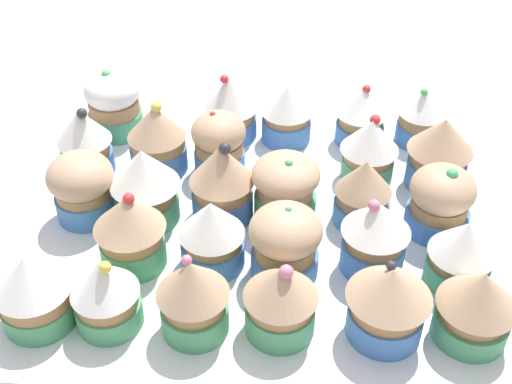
{
  "coord_description": "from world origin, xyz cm",
  "views": [
    {
      "loc": [
        -2.78,
        48.35,
        43.79
      ],
      "look_at": [
        0.0,
        0.0,
        4.2
      ],
      "focal_mm": 46.14,
      "sensor_mm": 36.0,
      "label": 1
    }
  ],
  "objects_px": {
    "cupcake_0": "(422,116)",
    "cupcake_15": "(82,186)",
    "cupcake_12": "(285,189)",
    "cupcake_20": "(130,230)",
    "cupcake_24": "(193,296)",
    "cupcake_25": "(105,293)",
    "cupcake_4": "(114,103)",
    "cupcake_1": "(361,115)",
    "cupcake_23": "(281,299)",
    "cupcake_9": "(84,140)",
    "cupcake_2": "(287,113)",
    "cupcake_11": "(364,194)",
    "cupcake_19": "(212,233)",
    "baking_tray": "(256,220)",
    "cupcake_26": "(33,289)",
    "cupcake_3": "(230,106)",
    "cupcake_10": "(440,200)",
    "cupcake_17": "(375,235)",
    "cupcake_16": "(462,252)",
    "cupcake_14": "(145,183)",
    "cupcake_5": "(440,151)",
    "cupcake_13": "(222,179)",
    "cupcake_22": "(388,300)",
    "cupcake_8": "(157,138)",
    "cupcake_18": "(285,242)",
    "cupcake_6": "(369,148)",
    "cupcake_21": "(477,304)"
  },
  "relations": [
    {
      "from": "cupcake_16",
      "to": "cupcake_25",
      "type": "xyz_separation_m",
      "value": [
        0.29,
        0.06,
        0.0
      ]
    },
    {
      "from": "cupcake_15",
      "to": "cupcake_17",
      "type": "distance_m",
      "value": 0.28
    },
    {
      "from": "cupcake_10",
      "to": "cupcake_11",
      "type": "xyz_separation_m",
      "value": [
        0.07,
        -0.0,
        0.0
      ]
    },
    {
      "from": "cupcake_17",
      "to": "cupcake_25",
      "type": "bearing_deg",
      "value": 19.15
    },
    {
      "from": "cupcake_12",
      "to": "cupcake_22",
      "type": "xyz_separation_m",
      "value": [
        -0.08,
        0.13,
        0.0
      ]
    },
    {
      "from": "cupcake_20",
      "to": "cupcake_24",
      "type": "bearing_deg",
      "value": 131.92
    },
    {
      "from": "cupcake_23",
      "to": "cupcake_15",
      "type": "bearing_deg",
      "value": -34.06
    },
    {
      "from": "cupcake_6",
      "to": "cupcake_8",
      "type": "relative_size",
      "value": 0.92
    },
    {
      "from": "cupcake_1",
      "to": "cupcake_4",
      "type": "distance_m",
      "value": 0.28
    },
    {
      "from": "cupcake_4",
      "to": "cupcake_16",
      "type": "xyz_separation_m",
      "value": [
        -0.35,
        0.21,
        -0.0
      ]
    },
    {
      "from": "baking_tray",
      "to": "cupcake_8",
      "type": "distance_m",
      "value": 0.14
    },
    {
      "from": "cupcake_11",
      "to": "cupcake_23",
      "type": "xyz_separation_m",
      "value": [
        0.07,
        0.13,
        0.0
      ]
    },
    {
      "from": "cupcake_10",
      "to": "cupcake_17",
      "type": "distance_m",
      "value": 0.09
    },
    {
      "from": "cupcake_3",
      "to": "cupcake_11",
      "type": "bearing_deg",
      "value": 134.17
    },
    {
      "from": "cupcake_11",
      "to": "cupcake_16",
      "type": "bearing_deg",
      "value": 137.47
    },
    {
      "from": "baking_tray",
      "to": "cupcake_23",
      "type": "distance_m",
      "value": 0.15
    },
    {
      "from": "cupcake_5",
      "to": "cupcake_12",
      "type": "height_order",
      "value": "cupcake_5"
    },
    {
      "from": "cupcake_16",
      "to": "cupcake_19",
      "type": "height_order",
      "value": "cupcake_19"
    },
    {
      "from": "cupcake_11",
      "to": "cupcake_24",
      "type": "xyz_separation_m",
      "value": [
        0.14,
        0.14,
        0.0
      ]
    },
    {
      "from": "cupcake_6",
      "to": "cupcake_23",
      "type": "relative_size",
      "value": 1.01
    },
    {
      "from": "cupcake_20",
      "to": "cupcake_25",
      "type": "relative_size",
      "value": 1.09
    },
    {
      "from": "cupcake_23",
      "to": "cupcake_24",
      "type": "xyz_separation_m",
      "value": [
        0.07,
        0.0,
        0.0
      ]
    },
    {
      "from": "cupcake_13",
      "to": "cupcake_14",
      "type": "xyz_separation_m",
      "value": [
        0.07,
        0.01,
        -0.0
      ]
    },
    {
      "from": "cupcake_9",
      "to": "cupcake_20",
      "type": "distance_m",
      "value": 0.15
    },
    {
      "from": "cupcake_14",
      "to": "cupcake_21",
      "type": "height_order",
      "value": "cupcake_14"
    },
    {
      "from": "cupcake_2",
      "to": "cupcake_10",
      "type": "distance_m",
      "value": 0.2
    },
    {
      "from": "cupcake_1",
      "to": "cupcake_15",
      "type": "distance_m",
      "value": 0.31
    },
    {
      "from": "cupcake_3",
      "to": "cupcake_22",
      "type": "xyz_separation_m",
      "value": [
        -0.15,
        0.27,
        -0.0
      ]
    },
    {
      "from": "cupcake_3",
      "to": "cupcake_12",
      "type": "relative_size",
      "value": 1.08
    },
    {
      "from": "cupcake_10",
      "to": "cupcake_18",
      "type": "xyz_separation_m",
      "value": [
        0.14,
        0.07,
        0.0
      ]
    },
    {
      "from": "cupcake_19",
      "to": "cupcake_26",
      "type": "relative_size",
      "value": 0.98
    },
    {
      "from": "cupcake_1",
      "to": "cupcake_15",
      "type": "xyz_separation_m",
      "value": [
        0.27,
        0.14,
        0.0
      ]
    },
    {
      "from": "cupcake_5",
      "to": "cupcake_15",
      "type": "relative_size",
      "value": 1.13
    },
    {
      "from": "cupcake_19",
      "to": "cupcake_12",
      "type": "bearing_deg",
      "value": -134.59
    },
    {
      "from": "cupcake_20",
      "to": "cupcake_24",
      "type": "xyz_separation_m",
      "value": [
        -0.06,
        0.07,
        -0.0
      ]
    },
    {
      "from": "cupcake_0",
      "to": "cupcake_11",
      "type": "height_order",
      "value": "cupcake_11"
    },
    {
      "from": "cupcake_11",
      "to": "cupcake_20",
      "type": "height_order",
      "value": "cupcake_20"
    },
    {
      "from": "cupcake_18",
      "to": "cupcake_20",
      "type": "relative_size",
      "value": 0.93
    },
    {
      "from": "cupcake_0",
      "to": "cupcake_11",
      "type": "distance_m",
      "value": 0.16
    },
    {
      "from": "cupcake_3",
      "to": "cupcake_4",
      "type": "height_order",
      "value": "cupcake_3"
    },
    {
      "from": "cupcake_14",
      "to": "cupcake_17",
      "type": "distance_m",
      "value": 0.22
    },
    {
      "from": "cupcake_0",
      "to": "cupcake_15",
      "type": "height_order",
      "value": "cupcake_15"
    },
    {
      "from": "cupcake_15",
      "to": "cupcake_23",
      "type": "height_order",
      "value": "cupcake_23"
    },
    {
      "from": "cupcake_12",
      "to": "cupcake_20",
      "type": "xyz_separation_m",
      "value": [
        0.13,
        0.07,
        0.0
      ]
    },
    {
      "from": "cupcake_24",
      "to": "cupcake_2",
      "type": "bearing_deg",
      "value": -103.79
    },
    {
      "from": "cupcake_9",
      "to": "cupcake_25",
      "type": "xyz_separation_m",
      "value": [
        -0.07,
        0.2,
        -0.0
      ]
    },
    {
      "from": "cupcake_11",
      "to": "cupcake_19",
      "type": "height_order",
      "value": "same"
    },
    {
      "from": "cupcake_8",
      "to": "cupcake_10",
      "type": "xyz_separation_m",
      "value": [
        -0.28,
        0.08,
        -0.0
      ]
    },
    {
      "from": "cupcake_25",
      "to": "cupcake_4",
      "type": "bearing_deg",
      "value": -78.6
    },
    {
      "from": "cupcake_21",
      "to": "cupcake_24",
      "type": "relative_size",
      "value": 0.9
    }
  ]
}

